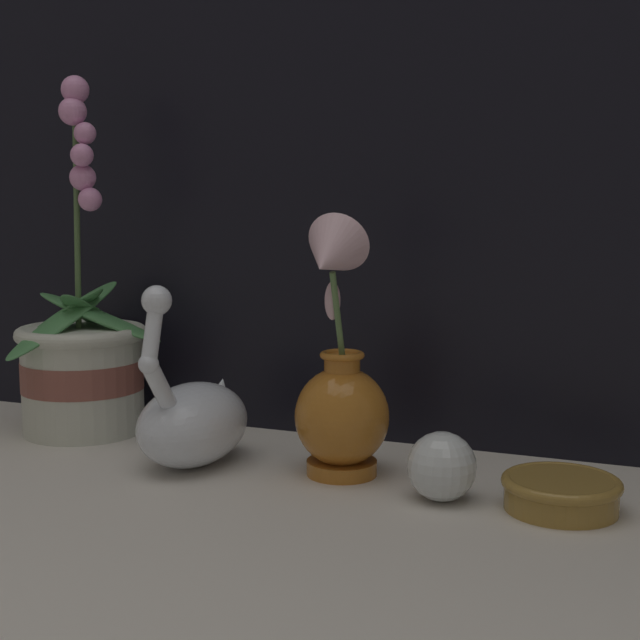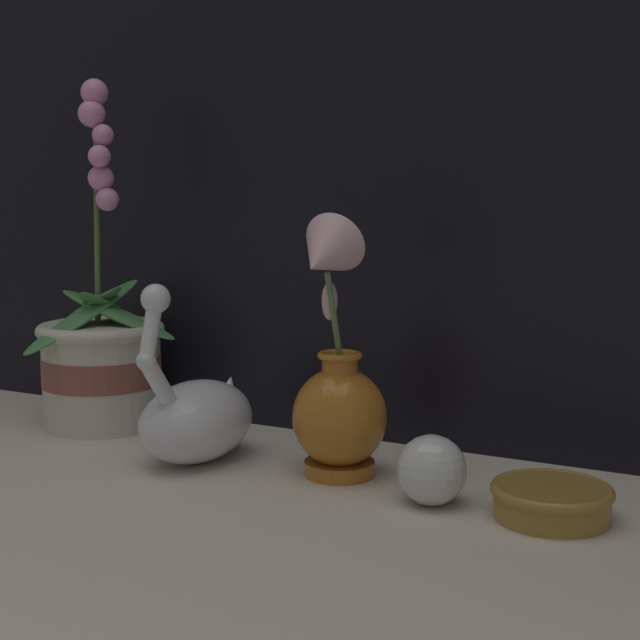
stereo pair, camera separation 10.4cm
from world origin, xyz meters
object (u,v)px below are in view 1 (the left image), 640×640
blue_vase (340,390)px  glass_sphere (442,466)px  orchid_potted_plant (82,362)px  swan_figurine (194,419)px  amber_dish (561,491)px

blue_vase → glass_sphere: bearing=-16.5°
glass_sphere → orchid_potted_plant: bearing=169.5°
orchid_potted_plant → blue_vase: orchid_potted_plant is taller
swan_figurine → amber_dish: 0.43m
swan_figurine → blue_vase: size_ratio=0.74×
blue_vase → amber_dish: bearing=-5.1°
blue_vase → amber_dish: blue_vase is taller
swan_figurine → glass_sphere: size_ratio=3.01×
blue_vase → amber_dish: size_ratio=2.47×
orchid_potted_plant → glass_sphere: size_ratio=6.43×
orchid_potted_plant → swan_figurine: 0.24m
swan_figurine → blue_vase: blue_vase is taller
blue_vase → glass_sphere: (0.13, -0.04, -0.06)m
swan_figurine → blue_vase: 0.19m
orchid_potted_plant → glass_sphere: bearing=-10.5°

